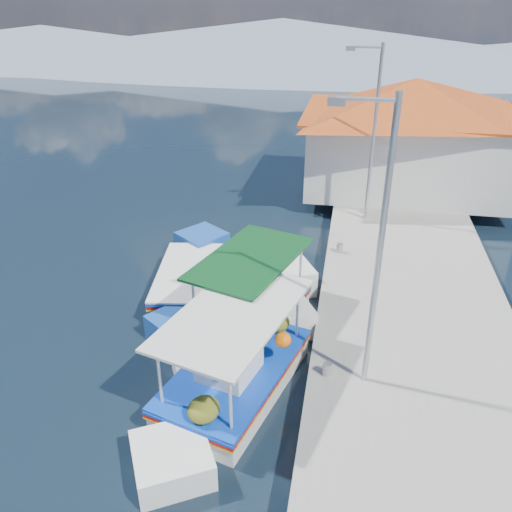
# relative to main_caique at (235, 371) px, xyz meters

# --- Properties ---
(ground) EXTENTS (160.00, 160.00, 0.00)m
(ground) POSITION_rel_main_caique_xyz_m (-1.80, -1.79, -0.44)
(ground) COLOR black
(ground) RESTS_ON ground
(quay) EXTENTS (5.00, 44.00, 0.50)m
(quay) POSITION_rel_main_caique_xyz_m (4.10, 4.21, -0.19)
(quay) COLOR gray
(quay) RESTS_ON ground
(bollards) EXTENTS (0.20, 17.20, 0.30)m
(bollards) POSITION_rel_main_caique_xyz_m (2.00, 3.46, 0.21)
(bollards) COLOR #A5A8AD
(bollards) RESTS_ON quay
(main_caique) EXTENTS (3.22, 6.74, 2.30)m
(main_caique) POSITION_rel_main_caique_xyz_m (0.00, 0.00, 0.00)
(main_caique) COLOR white
(main_caique) RESTS_ON ground
(caique_green_canopy) EXTENTS (3.10, 6.11, 2.39)m
(caique_green_canopy) POSITION_rel_main_caique_xyz_m (-0.12, 2.30, -0.09)
(caique_green_canopy) COLOR white
(caique_green_canopy) RESTS_ON ground
(caique_blue_hull) EXTENTS (2.53, 6.36, 1.14)m
(caique_blue_hull) POSITION_rel_main_caique_xyz_m (-2.12, 3.80, -0.13)
(caique_blue_hull) COLOR #1A4A9F
(caique_blue_hull) RESTS_ON ground
(harbor_building) EXTENTS (10.49, 10.49, 4.40)m
(harbor_building) POSITION_rel_main_caique_xyz_m (4.39, 13.21, 2.33)
(harbor_building) COLOR white
(harbor_building) RESTS_ON quay
(lamp_post_near) EXTENTS (1.21, 0.14, 6.00)m
(lamp_post_near) POSITION_rel_main_caique_xyz_m (2.70, 0.21, 3.41)
(lamp_post_near) COLOR #A5A8AD
(lamp_post_near) RESTS_ON quay
(lamp_post_far) EXTENTS (1.21, 0.14, 6.00)m
(lamp_post_far) POSITION_rel_main_caique_xyz_m (2.70, 9.21, 3.41)
(lamp_post_far) COLOR #A5A8AD
(lamp_post_far) RESTS_ON quay
(mountain_ridge) EXTENTS (171.40, 96.00, 5.50)m
(mountain_ridge) POSITION_rel_main_caique_xyz_m (4.74, 54.21, 1.60)
(mountain_ridge) COLOR slate
(mountain_ridge) RESTS_ON ground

